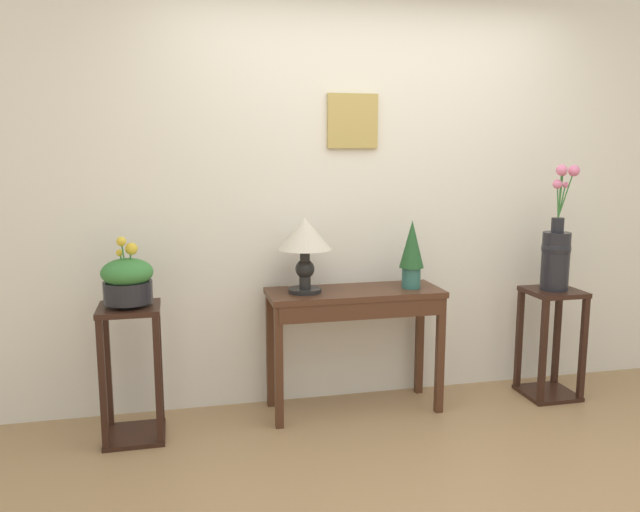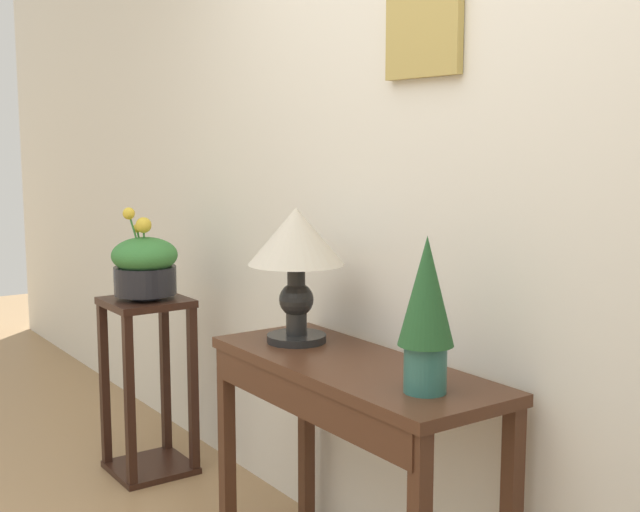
{
  "view_description": "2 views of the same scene",
  "coord_description": "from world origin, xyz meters",
  "px_view_note": "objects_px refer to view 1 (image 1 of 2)",
  "views": [
    {
      "loc": [
        -1.17,
        -2.33,
        1.58
      ],
      "look_at": [
        -0.35,
        1.22,
        0.98
      ],
      "focal_mm": 35.47,
      "sensor_mm": 36.0,
      "label": 1
    },
    {
      "loc": [
        1.78,
        -0.22,
        1.41
      ],
      "look_at": [
        -0.34,
        1.26,
        1.05
      ],
      "focal_mm": 46.51,
      "sensor_mm": 36.0,
      "label": 2
    }
  ],
  "objects_px": {
    "potted_plant_on_console": "(412,251)",
    "pedestal_stand_left": "(132,373)",
    "planter_bowl_wide_left": "(127,280)",
    "pedestal_stand_right": "(550,343)",
    "console_table": "(355,310)",
    "flower_vase_tall_right": "(556,251)",
    "table_lamp": "(305,240)"
  },
  "relations": [
    {
      "from": "console_table",
      "to": "flower_vase_tall_right",
      "type": "relative_size",
      "value": 1.33
    },
    {
      "from": "console_table",
      "to": "table_lamp",
      "type": "height_order",
      "value": "table_lamp"
    },
    {
      "from": "console_table",
      "to": "pedestal_stand_right",
      "type": "height_order",
      "value": "console_table"
    },
    {
      "from": "potted_plant_on_console",
      "to": "pedestal_stand_left",
      "type": "xyz_separation_m",
      "value": [
        -1.65,
        -0.08,
        -0.61
      ]
    },
    {
      "from": "pedestal_stand_right",
      "to": "planter_bowl_wide_left",
      "type": "bearing_deg",
      "value": -179.27
    },
    {
      "from": "planter_bowl_wide_left",
      "to": "pedestal_stand_left",
      "type": "bearing_deg",
      "value": 109.72
    },
    {
      "from": "potted_plant_on_console",
      "to": "planter_bowl_wide_left",
      "type": "distance_m",
      "value": 1.65
    },
    {
      "from": "console_table",
      "to": "pedestal_stand_left",
      "type": "bearing_deg",
      "value": -176.31
    },
    {
      "from": "console_table",
      "to": "pedestal_stand_left",
      "type": "distance_m",
      "value": 1.33
    },
    {
      "from": "table_lamp",
      "to": "pedestal_stand_right",
      "type": "bearing_deg",
      "value": -2.63
    },
    {
      "from": "planter_bowl_wide_left",
      "to": "pedestal_stand_right",
      "type": "distance_m",
      "value": 2.65
    },
    {
      "from": "console_table",
      "to": "planter_bowl_wide_left",
      "type": "height_order",
      "value": "planter_bowl_wide_left"
    },
    {
      "from": "console_table",
      "to": "planter_bowl_wide_left",
      "type": "distance_m",
      "value": 1.33
    },
    {
      "from": "table_lamp",
      "to": "potted_plant_on_console",
      "type": "bearing_deg",
      "value": -2.19
    },
    {
      "from": "pedestal_stand_left",
      "to": "pedestal_stand_right",
      "type": "xyz_separation_m",
      "value": [
        2.59,
        0.03,
        -0.02
      ]
    },
    {
      "from": "table_lamp",
      "to": "potted_plant_on_console",
      "type": "distance_m",
      "value": 0.66
    },
    {
      "from": "console_table",
      "to": "pedestal_stand_left",
      "type": "xyz_separation_m",
      "value": [
        -1.3,
        -0.08,
        -0.26
      ]
    },
    {
      "from": "planter_bowl_wide_left",
      "to": "console_table",
      "type": "bearing_deg",
      "value": 3.71
    },
    {
      "from": "pedestal_stand_left",
      "to": "planter_bowl_wide_left",
      "type": "distance_m",
      "value": 0.52
    },
    {
      "from": "console_table",
      "to": "planter_bowl_wide_left",
      "type": "relative_size",
      "value": 2.72
    },
    {
      "from": "potted_plant_on_console",
      "to": "flower_vase_tall_right",
      "type": "relative_size",
      "value": 0.52
    },
    {
      "from": "potted_plant_on_console",
      "to": "planter_bowl_wide_left",
      "type": "height_order",
      "value": "potted_plant_on_console"
    },
    {
      "from": "table_lamp",
      "to": "flower_vase_tall_right",
      "type": "bearing_deg",
      "value": -2.71
    },
    {
      "from": "potted_plant_on_console",
      "to": "pedestal_stand_left",
      "type": "distance_m",
      "value": 1.76
    },
    {
      "from": "potted_plant_on_console",
      "to": "pedestal_stand_left",
      "type": "bearing_deg",
      "value": -177.18
    },
    {
      "from": "potted_plant_on_console",
      "to": "pedestal_stand_right",
      "type": "relative_size",
      "value": 0.58
    },
    {
      "from": "console_table",
      "to": "potted_plant_on_console",
      "type": "xyz_separation_m",
      "value": [
        0.35,
        -0.0,
        0.35
      ]
    },
    {
      "from": "table_lamp",
      "to": "pedestal_stand_right",
      "type": "height_order",
      "value": "table_lamp"
    },
    {
      "from": "potted_plant_on_console",
      "to": "table_lamp",
      "type": "bearing_deg",
      "value": 177.81
    },
    {
      "from": "console_table",
      "to": "flower_vase_tall_right",
      "type": "distance_m",
      "value": 1.34
    },
    {
      "from": "console_table",
      "to": "table_lamp",
      "type": "xyz_separation_m",
      "value": [
        -0.3,
        0.02,
        0.43
      ]
    },
    {
      "from": "pedestal_stand_left",
      "to": "planter_bowl_wide_left",
      "type": "xyz_separation_m",
      "value": [
        0.0,
        -0.0,
        0.52
      ]
    }
  ]
}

